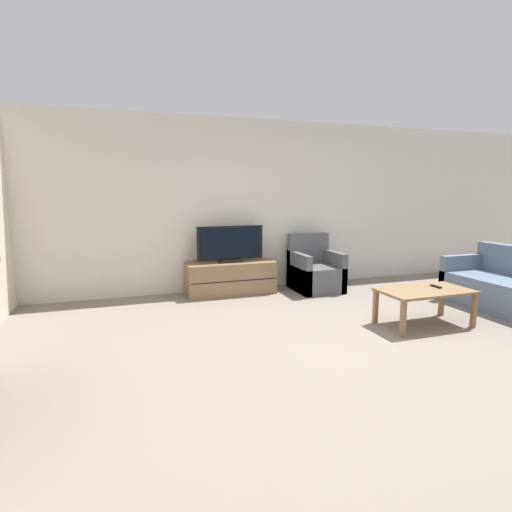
{
  "coord_description": "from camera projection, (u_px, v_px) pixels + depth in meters",
  "views": [
    {
      "loc": [
        -2.05,
        -3.45,
        1.56
      ],
      "look_at": [
        -0.62,
        0.74,
        0.85
      ],
      "focal_mm": 28.0,
      "sensor_mm": 36.0,
      "label": 1
    }
  ],
  "objects": [
    {
      "name": "remote",
      "position": [
        436.0,
        286.0,
        4.79
      ],
      "size": [
        0.04,
        0.15,
        0.02
      ],
      "rotation": [
        0.0,
        0.0,
        0.03
      ],
      "color": "black",
      "rests_on": "coffee_table"
    },
    {
      "name": "ground_plane",
      "position": [
        336.0,
        345.0,
        4.13
      ],
      "size": [
        24.0,
        24.0,
        0.0
      ],
      "primitive_type": "plane",
      "color": "slate"
    },
    {
      "name": "coffee_table",
      "position": [
        425.0,
        294.0,
        4.68
      ],
      "size": [
        1.07,
        0.57,
        0.43
      ],
      "color": "brown",
      "rests_on": "ground"
    },
    {
      "name": "tv_stand",
      "position": [
        231.0,
        278.0,
        6.18
      ],
      "size": [
        1.36,
        0.5,
        0.5
      ],
      "color": "brown",
      "rests_on": "ground"
    },
    {
      "name": "armchair",
      "position": [
        315.0,
        272.0,
        6.42
      ],
      "size": [
        0.7,
        0.76,
        0.89
      ],
      "color": "#4C4C51",
      "rests_on": "ground"
    },
    {
      "name": "wall_back",
      "position": [
        253.0,
        205.0,
        6.46
      ],
      "size": [
        12.0,
        0.06,
        2.7
      ],
      "color": "beige",
      "rests_on": "ground"
    },
    {
      "name": "tv",
      "position": [
        230.0,
        245.0,
        6.1
      ],
      "size": [
        1.03,
        0.18,
        0.56
      ],
      "color": "black",
      "rests_on": "tv_stand"
    }
  ]
}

